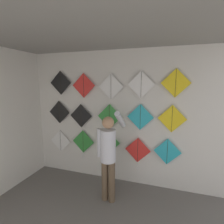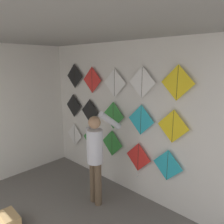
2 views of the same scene
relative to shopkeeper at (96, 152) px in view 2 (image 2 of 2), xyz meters
The scene contains 18 objects.
back_panel 0.89m from the shopkeeper, 103.48° to the left, with size 4.47×0.06×2.80m, color silver.
shopkeeper is the anchor object (origin of this frame).
cardboard_box_spare 1.67m from the shopkeeper, 108.57° to the right, with size 0.40×0.34×0.26m.
kite_0 1.59m from the shopkeeper, 155.65° to the left, with size 0.53×0.01×0.53m.
kite_1 1.07m from the shopkeeper, 142.15° to the left, with size 0.53×0.04×0.67m.
kite_2 0.70m from the shopkeeper, 109.54° to the left, with size 0.53×0.01×0.53m.
kite_3 0.80m from the shopkeeper, 57.70° to the left, with size 0.53×0.04×0.67m.
kite_4 1.20m from the shopkeeper, 33.29° to the left, with size 0.53×0.01×0.53m.
kite_5 1.66m from the shopkeeper, 155.55° to the left, with size 0.53×0.01×0.53m.
kite_6 1.19m from the shopkeeper, 143.25° to the left, with size 0.53×0.01×0.53m.
kite_7 0.84m from the shopkeeper, 106.99° to the left, with size 0.53×0.01×0.53m.
kite_8 0.95m from the shopkeeper, 55.60° to the left, with size 0.53×0.01×0.53m.
kite_9 1.34m from the shopkeeper, 31.98° to the left, with size 0.53×0.01×0.53m.
kite_10 1.92m from the shopkeeper, 154.38° to the left, with size 0.53×0.01×0.53m.
kite_11 1.53m from the shopkeeper, 140.36° to the left, with size 0.53×0.01×0.53m.
kite_12 1.30m from the shopkeeper, 104.45° to the left, with size 0.53×0.01×0.53m.
kite_13 1.41m from the shopkeeper, 55.64° to the left, with size 0.53×0.01×0.53m.
kite_14 1.73m from the shopkeeper, 31.34° to the left, with size 0.53×0.01×0.53m.
Camera 2 is at (2.74, 1.00, 2.43)m, focal length 35.00 mm.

